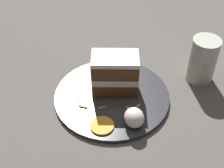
{
  "coord_description": "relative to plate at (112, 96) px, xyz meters",
  "views": [
    {
      "loc": [
        -0.46,
        0.27,
        0.56
      ],
      "look_at": [
        0.02,
        0.05,
        0.08
      ],
      "focal_mm": 50.0,
      "sensor_mm": 36.0,
      "label": 1
    }
  ],
  "objects": [
    {
      "name": "ground_plane",
      "position": [
        -0.02,
        -0.05,
        -0.04
      ],
      "size": [
        6.0,
        6.0,
        0.0
      ],
      "primitive_type": "plane",
      "color": "#38332D",
      "rests_on": "ground"
    },
    {
      "name": "dining_table",
      "position": [
        -0.02,
        -0.05,
        -0.02
      ],
      "size": [
        1.27,
        1.1,
        0.03
      ],
      "primitive_type": "cube",
      "color": "#56514C",
      "rests_on": "ground"
    },
    {
      "name": "plate",
      "position": [
        0.0,
        0.0,
        0.0
      ],
      "size": [
        0.27,
        0.27,
        0.01
      ],
      "primitive_type": "cylinder",
      "color": "#333338",
      "rests_on": "dining_table"
    },
    {
      "name": "cake_slice",
      "position": [
        0.01,
        -0.01,
        0.05
      ],
      "size": [
        0.1,
        0.12,
        0.1
      ],
      "rotation": [
        0.0,
        0.0,
        5.84
      ],
      "color": "brown",
      "rests_on": "plate"
    },
    {
      "name": "cream_dollop",
      "position": [
        -0.1,
        -0.0,
        0.03
      ],
      "size": [
        0.05,
        0.04,
        0.04
      ],
      "primitive_type": "ellipsoid",
      "color": "white",
      "rests_on": "plate"
    },
    {
      "name": "orange_garnish",
      "position": [
        -0.08,
        0.06,
        0.01
      ],
      "size": [
        0.05,
        0.05,
        0.0
      ],
      "primitive_type": "cylinder",
      "color": "orange",
      "rests_on": "plate"
    },
    {
      "name": "carrot_shreds_scatter",
      "position": [
        -0.0,
        0.01,
        0.01
      ],
      "size": [
        0.17,
        0.13,
        0.0
      ],
      "color": "orange",
      "rests_on": "plate"
    },
    {
      "name": "drinking_glass",
      "position": [
        -0.03,
        -0.23,
        0.05
      ],
      "size": [
        0.07,
        0.07,
        0.12
      ],
      "color": "beige",
      "rests_on": "dining_table"
    }
  ]
}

